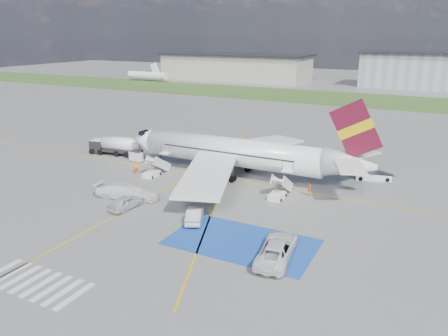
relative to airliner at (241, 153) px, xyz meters
The scene contains 22 objects.
ground 14.48m from the airliner, 96.14° to the right, with size 400.00×400.00×0.00m, color #60605E.
grass_strip 81.08m from the airliner, 91.06° to the left, with size 400.00×30.00×0.01m, color #2D4C1E.
taxiway_line_main 4.21m from the airliner, 126.97° to the right, with size 120.00×0.20×0.01m, color gold.
taxiway_line_cross 25.10m from the airliner, 105.17° to the right, with size 0.20×60.00×0.01m, color gold.
taxiway_line_diag 4.21m from the airliner, 126.97° to the right, with size 0.20×60.00×0.01m, color gold.
staging_box 20.19m from the airliner, 64.74° to the right, with size 14.00×8.00×0.01m, color #19439B.
crosswalk 32.35m from the airliner, 95.90° to the right, with size 9.00×4.00×0.01m.
terminal_west 129.04m from the airliner, 115.97° to the left, with size 60.00×22.00×10.00m, color #A0998A.
terminal_centre 122.43m from the airliner, 81.31° to the left, with size 48.00×18.00×12.00m, color gray.
airliner is the anchor object (origin of this frame).
airstairs_fwd 12.52m from the airliner, 154.30° to the right, with size 1.90×5.20×3.60m.
airstairs_aft 9.59m from the airliner, 35.25° to the right, with size 1.90×5.20×3.60m.
fuel_tanker 22.99m from the airliner, behind, with size 9.03×3.63×3.00m.
gpu_cart 17.64m from the airliner, behind, with size 2.30×1.72×1.73m.
belt_loader 18.35m from the airliner, 22.67° to the left, with size 5.18×3.06×1.50m.
car_silver_a 18.02m from the airliner, 112.22° to the right, with size 1.83×4.54×1.55m, color #BABCC1.
car_silver_b 16.24m from the airliner, 82.84° to the right, with size 1.60×4.59×1.51m, color #A5A8AC.
van_white_a 23.12m from the airliner, 57.00° to the right, with size 2.77×6.02×2.26m, color silver.
van_white_b 16.47m from the airliner, 122.05° to the right, with size 2.43×5.98×2.34m, color white.
crew_fwd 15.04m from the airliner, 157.45° to the right, with size 0.69×0.45×1.89m, color orange.
crew_nose 18.22m from the airliner, behind, with size 0.80×0.62×1.65m, color orange.
crew_aft 11.38m from the airliner, 15.92° to the right, with size 0.96×0.40×1.65m, color orange.
Camera 1 is at (25.68, -38.46, 19.33)m, focal length 35.00 mm.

